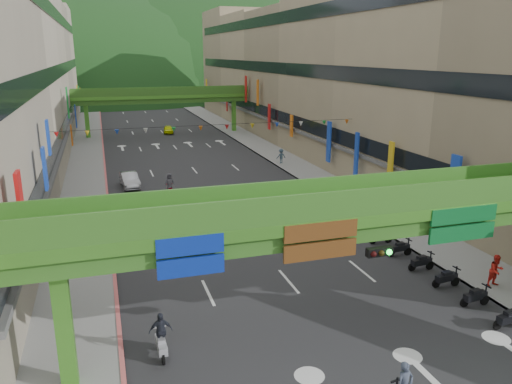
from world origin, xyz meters
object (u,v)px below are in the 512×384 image
overpass_near (371,230)px  car_silver (130,180)px  pedestrian_red (496,273)px  car_yellow (168,130)px  scooter_rider_mid (270,205)px

overpass_near → car_silver: overpass_near is taller
overpass_near → pedestrian_red: (9.25, 2.62, -4.34)m
car_yellow → pedestrian_red: 58.80m
scooter_rider_mid → car_silver: 15.47m
scooter_rider_mid → pedestrian_red: 16.70m
scooter_rider_mid → car_silver: scooter_rider_mid is taller
car_yellow → pedestrian_red: bearing=-75.2°
overpass_near → pedestrian_red: bearing=15.8°
car_silver → pedestrian_red: 32.00m
overpass_near → pedestrian_red: 10.54m
car_silver → pedestrian_red: (17.18, -27.00, 0.19)m
overpass_near → car_yellow: 60.83m
pedestrian_red → scooter_rider_mid: bearing=115.1°
scooter_rider_mid → pedestrian_red: scooter_rider_mid is taller
car_silver → car_yellow: (7.78, 31.04, -0.07)m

